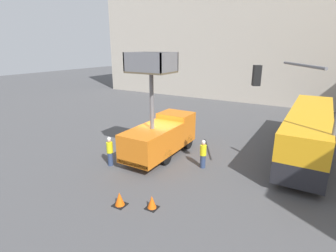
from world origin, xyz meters
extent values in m
plane|color=#4C4C4F|center=(0.00, 0.00, 0.00)|extent=(120.00, 120.00, 0.00)
cube|color=#BCB2A3|center=(0.00, 24.70, 10.07)|extent=(44.00, 10.00, 20.14)
cube|color=orange|center=(0.12, 1.82, 1.48)|extent=(2.24, 1.81, 2.05)
cube|color=orange|center=(0.12, -1.20, 1.31)|extent=(2.24, 4.23, 1.70)
cube|color=red|center=(0.12, -3.27, 0.60)|extent=(2.19, 0.10, 0.24)
cylinder|color=black|center=(-0.85, 1.82, 0.51)|extent=(0.30, 1.01, 1.01)
cylinder|color=black|center=(1.09, 1.82, 0.51)|extent=(0.30, 1.01, 1.01)
cylinder|color=black|center=(-0.85, -1.20, 0.51)|extent=(0.30, 1.01, 1.01)
cylinder|color=black|center=(1.09, -1.20, 0.51)|extent=(0.30, 1.01, 1.01)
cylinder|color=slate|center=(0.12, -1.20, 3.85)|extent=(0.24, 0.24, 3.38)
cube|color=brown|center=(0.12, -1.20, 5.59)|extent=(2.52, 1.90, 0.10)
cube|color=slate|center=(-1.10, -1.20, 6.16)|extent=(0.08, 1.90, 1.05)
cube|color=slate|center=(1.34, -1.20, 6.16)|extent=(0.08, 1.90, 1.05)
cube|color=slate|center=(0.12, -0.29, 6.16)|extent=(2.52, 0.08, 1.05)
cube|color=slate|center=(0.12, -2.11, 6.16)|extent=(2.52, 0.08, 1.05)
cube|color=#232328|center=(8.39, 4.87, 1.01)|extent=(2.44, 12.15, 1.17)
cube|color=orange|center=(8.39, 4.87, 2.31)|extent=(2.44, 12.15, 1.44)
cube|color=black|center=(8.39, 4.87, 2.10)|extent=(2.46, 11.66, 0.63)
cylinder|color=black|center=(7.32, 8.64, 0.49)|extent=(0.30, 0.99, 0.99)
cylinder|color=black|center=(9.46, 8.64, 0.49)|extent=(0.30, 0.99, 0.99)
cylinder|color=black|center=(7.32, 1.11, 0.49)|extent=(0.30, 0.99, 0.99)
cylinder|color=black|center=(9.46, 1.11, 0.49)|extent=(0.30, 0.99, 0.99)
cylinder|color=slate|center=(9.55, 0.00, 3.26)|extent=(0.18, 0.18, 6.52)
cylinder|color=slate|center=(7.87, -0.92, 6.22)|extent=(1.96, 3.43, 0.13)
cube|color=black|center=(6.19, -1.84, 5.77)|extent=(0.43, 0.43, 0.90)
sphere|color=red|center=(6.19, -1.84, 6.02)|extent=(0.20, 0.20, 0.20)
cylinder|color=navy|center=(-1.74, -3.06, 0.42)|extent=(0.32, 0.32, 0.84)
cylinder|color=yellow|center=(-1.74, -3.06, 1.17)|extent=(0.38, 0.38, 0.66)
sphere|color=tan|center=(-1.74, -3.06, 1.62)|extent=(0.23, 0.23, 0.23)
sphere|color=white|center=(-1.74, -3.06, 1.72)|extent=(0.24, 0.24, 0.24)
cylinder|color=navy|center=(3.25, -0.48, 0.40)|extent=(0.32, 0.32, 0.80)
cylinder|color=yellow|center=(3.25, -0.48, 1.12)|extent=(0.38, 0.38, 0.64)
sphere|color=tan|center=(3.25, -0.48, 1.55)|extent=(0.22, 0.22, 0.22)
sphere|color=white|center=(3.25, -0.48, 1.64)|extent=(0.23, 0.23, 0.23)
cube|color=black|center=(1.54, -6.04, 0.01)|extent=(0.58, 0.58, 0.03)
cone|color=#F25B0F|center=(1.54, -6.04, 0.33)|extent=(0.47, 0.47, 0.67)
cube|color=black|center=(2.94, -5.47, 0.01)|extent=(0.54, 0.54, 0.03)
cone|color=#F25B0F|center=(2.94, -5.47, 0.31)|extent=(0.43, 0.43, 0.61)
camera|label=1|loc=(8.77, -13.91, 7.00)|focal=28.00mm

